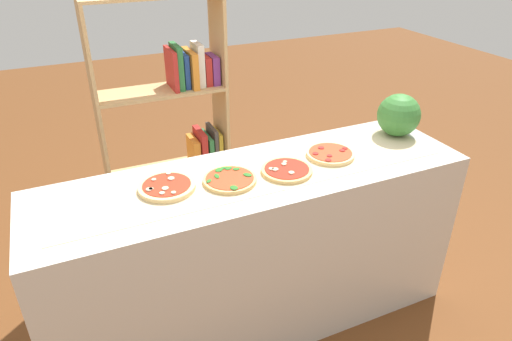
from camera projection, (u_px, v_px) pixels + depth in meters
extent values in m
plane|color=brown|center=(256.00, 316.00, 2.67)|extent=(12.00, 12.00, 0.00)
cube|color=beige|center=(256.00, 252.00, 2.44)|extent=(2.14, 0.60, 0.94)
cube|color=beige|center=(256.00, 174.00, 2.21)|extent=(1.92, 0.38, 0.00)
cylinder|color=#E5C17F|center=(167.00, 187.00, 2.08)|extent=(0.26, 0.26, 0.02)
cylinder|color=red|center=(167.00, 184.00, 2.08)|extent=(0.22, 0.22, 0.00)
cylinder|color=#C6B28E|center=(165.00, 188.00, 2.04)|extent=(0.03, 0.03, 0.01)
cylinder|color=#C6B28E|center=(151.00, 189.00, 2.04)|extent=(0.02, 0.02, 0.01)
cylinder|color=#C6B28E|center=(154.00, 180.00, 2.11)|extent=(0.02, 0.02, 0.01)
cylinder|color=#C6B28E|center=(171.00, 178.00, 2.12)|extent=(0.03, 0.03, 0.01)
cylinder|color=#C6B28E|center=(162.00, 193.00, 2.01)|extent=(0.02, 0.02, 0.01)
cylinder|color=#C6B28E|center=(168.00, 173.00, 2.16)|extent=(0.02, 0.02, 0.01)
cylinder|color=#C6B28E|center=(174.00, 193.00, 2.01)|extent=(0.02, 0.02, 0.01)
cylinder|color=#C6B28E|center=(149.00, 189.00, 2.03)|extent=(0.03, 0.03, 0.01)
cylinder|color=#DBB26B|center=(230.00, 180.00, 2.14)|extent=(0.25, 0.25, 0.02)
cylinder|color=red|center=(230.00, 178.00, 2.14)|extent=(0.22, 0.22, 0.00)
ellipsoid|color=#286B23|center=(224.00, 168.00, 2.21)|extent=(0.04, 0.02, 0.00)
ellipsoid|color=#286B23|center=(247.00, 175.00, 2.16)|extent=(0.05, 0.05, 0.00)
ellipsoid|color=#286B23|center=(234.00, 188.00, 2.05)|extent=(0.04, 0.05, 0.00)
ellipsoid|color=#286B23|center=(219.00, 170.00, 2.20)|extent=(0.06, 0.05, 0.00)
ellipsoid|color=#286B23|center=(209.00, 181.00, 2.11)|extent=(0.04, 0.04, 0.00)
ellipsoid|color=#286B23|center=(236.00, 169.00, 2.21)|extent=(0.04, 0.03, 0.00)
ellipsoid|color=#286B23|center=(217.00, 176.00, 2.14)|extent=(0.03, 0.05, 0.00)
ellipsoid|color=#286B23|center=(229.00, 168.00, 2.21)|extent=(0.05, 0.04, 0.00)
cylinder|color=#DBB26B|center=(287.00, 170.00, 2.22)|extent=(0.25, 0.25, 0.02)
cylinder|color=#AD2314|center=(287.00, 169.00, 2.22)|extent=(0.21, 0.21, 0.00)
cylinder|color=#C6B28E|center=(275.00, 169.00, 2.20)|extent=(0.03, 0.03, 0.01)
cylinder|color=#C6B28E|center=(284.00, 164.00, 2.25)|extent=(0.03, 0.03, 0.01)
cylinder|color=#C6B28E|center=(291.00, 173.00, 2.17)|extent=(0.03, 0.03, 0.01)
cylinder|color=#C6B28E|center=(271.00, 169.00, 2.20)|extent=(0.02, 0.02, 0.01)
cylinder|color=#C6B28E|center=(285.00, 162.00, 2.27)|extent=(0.02, 0.02, 0.01)
cylinder|color=#E5C17F|center=(330.00, 154.00, 2.37)|extent=(0.25, 0.25, 0.02)
cylinder|color=red|center=(330.00, 152.00, 2.36)|extent=(0.22, 0.22, 0.00)
cylinder|color=maroon|center=(345.00, 148.00, 2.40)|extent=(0.03, 0.03, 0.00)
cylinder|color=maroon|center=(321.00, 148.00, 2.40)|extent=(0.03, 0.03, 0.00)
cylinder|color=maroon|center=(342.00, 150.00, 2.38)|extent=(0.03, 0.03, 0.00)
cylinder|color=maroon|center=(328.00, 160.00, 2.28)|extent=(0.03, 0.03, 0.00)
cylinder|color=maroon|center=(329.00, 156.00, 2.32)|extent=(0.03, 0.03, 0.00)
cylinder|color=maroon|center=(315.00, 153.00, 2.34)|extent=(0.03, 0.03, 0.00)
sphere|color=#387A33|center=(399.00, 115.00, 2.56)|extent=(0.24, 0.24, 0.24)
cube|color=tan|center=(221.00, 123.00, 3.04)|extent=(0.02, 0.28, 1.66)
cube|color=tan|center=(103.00, 143.00, 2.77)|extent=(0.02, 0.28, 1.66)
cube|color=tan|center=(176.00, 237.00, 3.30)|extent=(0.74, 0.28, 0.02)
cube|color=#47423D|center=(220.00, 214.00, 3.37)|extent=(0.04, 0.16, 0.19)
cube|color=#234799|center=(214.00, 212.00, 3.34)|extent=(0.03, 0.19, 0.26)
cube|color=orange|center=(208.00, 214.00, 3.33)|extent=(0.03, 0.23, 0.25)
cube|color=#234799|center=(203.00, 215.00, 3.31)|extent=(0.04, 0.18, 0.25)
cube|color=tan|center=(169.00, 171.00, 3.04)|extent=(0.74, 0.28, 0.02)
cube|color=gold|center=(217.00, 145.00, 3.11)|extent=(0.03, 0.17, 0.21)
cube|color=#47423D|center=(213.00, 144.00, 3.09)|extent=(0.03, 0.19, 0.25)
cube|color=#2D753D|center=(207.00, 148.00, 3.09)|extent=(0.03, 0.22, 0.20)
cube|color=#B22823|center=(201.00, 147.00, 3.06)|extent=(0.04, 0.21, 0.24)
cube|color=orange|center=(194.00, 151.00, 3.05)|extent=(0.05, 0.19, 0.19)
cube|color=tan|center=(160.00, 91.00, 2.78)|extent=(0.74, 0.28, 0.02)
cube|color=#753384|center=(213.00, 69.00, 2.85)|extent=(0.04, 0.16, 0.17)
cube|color=#B22823|center=(206.00, 70.00, 2.84)|extent=(0.04, 0.15, 0.17)
cube|color=silver|center=(198.00, 64.00, 2.80)|extent=(0.04, 0.16, 0.25)
cube|color=orange|center=(191.00, 68.00, 2.79)|extent=(0.04, 0.23, 0.22)
cube|color=#234799|center=(184.00, 70.00, 2.78)|extent=(0.03, 0.16, 0.20)
cube|color=#2D753D|center=(177.00, 66.00, 2.75)|extent=(0.04, 0.19, 0.26)
cube|color=#B22823|center=(171.00, 69.00, 2.74)|extent=(0.03, 0.22, 0.24)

